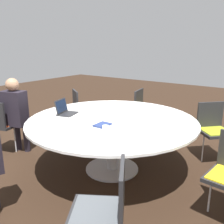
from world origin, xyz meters
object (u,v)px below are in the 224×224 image
(chair_2, at_px, (105,206))
(coffee_cup, at_px, (105,129))
(chair_4, at_px, (214,126))
(chair_5, at_px, (145,108))
(laptop, at_px, (65,110))
(person_0, at_px, (16,110))
(spiral_notebook, at_px, (102,125))
(chair_6, at_px, (82,108))
(chair_0, at_px, (1,121))

(chair_2, distance_m, coffee_cup, 1.09)
(chair_4, xyz_separation_m, chair_5, (-0.37, -1.37, 0.00))
(laptop, height_order, coffee_cup, laptop)
(laptop, bearing_deg, coffee_cup, -121.42)
(person_0, bearing_deg, spiral_notebook, -11.07)
(chair_4, xyz_separation_m, person_0, (1.59, -2.62, 0.19))
(coffee_cup, bearing_deg, chair_6, -129.94)
(spiral_notebook, height_order, coffee_cup, coffee_cup)
(chair_5, height_order, person_0, person_0)
(chair_2, xyz_separation_m, coffee_cup, (-0.84, -0.63, 0.26))
(chair_5, bearing_deg, coffee_cup, 6.30)
(chair_4, xyz_separation_m, coffee_cup, (1.63, -0.81, 0.26))
(laptop, distance_m, spiral_notebook, 0.77)
(chair_0, xyz_separation_m, spiral_notebook, (-0.27, 1.84, 0.23))
(chair_4, xyz_separation_m, spiral_notebook, (1.46, -0.98, 0.23))
(chair_0, relative_size, laptop, 2.63)
(chair_5, height_order, laptop, laptop)
(chair_6, bearing_deg, person_0, -66.07)
(person_0, bearing_deg, laptop, -0.99)
(chair_5, bearing_deg, chair_6, -64.82)
(chair_0, distance_m, laptop, 1.18)
(laptop, bearing_deg, chair_0, 93.38)
(chair_6, xyz_separation_m, coffee_cup, (1.31, 1.56, 0.26))
(person_0, bearing_deg, coffee_cup, -16.79)
(chair_4, bearing_deg, chair_5, -60.64)
(chair_2, xyz_separation_m, chair_6, (-2.15, -2.19, 0.00))
(spiral_notebook, bearing_deg, laptop, -97.40)
(chair_2, bearing_deg, laptop, 23.44)
(chair_6, height_order, coffee_cup, chair_6)
(chair_2, xyz_separation_m, chair_4, (-2.47, 0.17, 0.00))
(laptop, bearing_deg, chair_5, -27.76)
(chair_2, relative_size, laptop, 2.63)
(chair_0, distance_m, chair_4, 3.32)
(chair_2, xyz_separation_m, chair_5, (-2.84, -1.20, 0.00))
(chair_2, distance_m, chair_5, 3.08)
(chair_0, xyz_separation_m, laptop, (-0.37, 1.08, 0.27))
(spiral_notebook, xyz_separation_m, coffee_cup, (0.17, 0.18, 0.03))
(coffee_cup, bearing_deg, chair_4, 153.63)
(chair_2, distance_m, laptop, 1.94)
(chair_0, height_order, spiral_notebook, chair_0)
(person_0, xyz_separation_m, laptop, (-0.23, 0.87, 0.08))
(chair_5, xyz_separation_m, laptop, (1.73, -0.37, 0.27))
(chair_0, height_order, coffee_cup, chair_0)
(chair_2, relative_size, spiral_notebook, 4.10)
(person_0, height_order, coffee_cup, person_0)
(chair_6, relative_size, laptop, 2.63)
(spiral_notebook, bearing_deg, person_0, -85.48)
(chair_6, bearing_deg, laptop, -23.97)
(spiral_notebook, bearing_deg, chair_5, -168.08)
(chair_2, bearing_deg, chair_6, 14.26)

